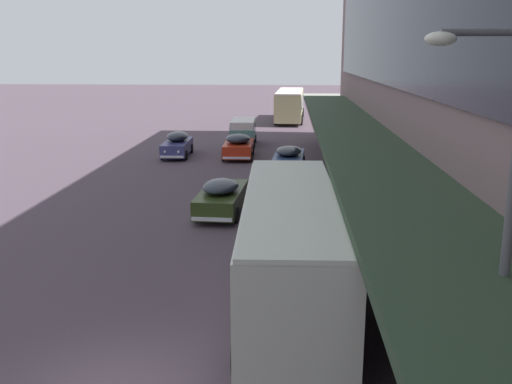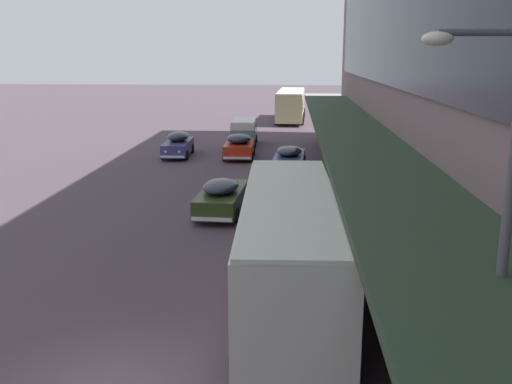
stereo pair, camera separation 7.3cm
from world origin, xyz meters
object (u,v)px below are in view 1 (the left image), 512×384
object	(u,v)px
transit_bus_kerbside_rear	(290,103)
street_lamp	(497,232)
sedan_lead_mid	(177,144)
vw_van	(243,131)
sedan_lead_near	(222,196)
sedan_trailing_near	(289,158)
transit_bus_kerbside_front	(291,247)
sedan_oncoming_front	(238,146)
pedestrian_at_kerb	(413,311)

from	to	relation	value
transit_bus_kerbside_rear	street_lamp	xyz separation A→B (m)	(3.02, -51.29, 2.43)
sedan_lead_mid	vw_van	bearing A→B (deg)	51.84
vw_van	street_lamp	xyz separation A→B (m)	(6.55, -34.96, 3.14)
sedan_lead_near	sedan_trailing_near	bearing A→B (deg)	73.29
transit_bus_kerbside_front	sedan_trailing_near	size ratio (longest dim) A/B	2.02
sedan_trailing_near	street_lamp	xyz separation A→B (m)	(3.07, -25.42, 3.50)
transit_bus_kerbside_rear	sedan_lead_near	bearing A→B (deg)	-94.76
sedan_trailing_near	sedan_lead_near	size ratio (longest dim) A/B	0.99
transit_bus_kerbside_front	sedan_lead_mid	distance (m)	25.06
sedan_lead_mid	vw_van	distance (m)	6.63
sedan_lead_near	vw_van	bearing A→B (deg)	91.70
sedan_oncoming_front	sedan_trailing_near	bearing A→B (deg)	-49.21
pedestrian_at_kerb	street_lamp	xyz separation A→B (m)	(0.27, -3.71, 3.05)
vw_van	street_lamp	world-z (taller)	street_lamp
sedan_oncoming_front	sedan_lead_near	xyz separation A→B (m)	(0.45, -13.60, -0.05)
transit_bus_kerbside_front	street_lamp	world-z (taller)	street_lamp
vw_van	transit_bus_kerbside_rear	bearing A→B (deg)	77.80
sedan_trailing_near	sedan_lead_near	bearing A→B (deg)	-106.71
sedan_lead_near	street_lamp	size ratio (longest dim) A/B	0.69
transit_bus_kerbside_rear	sedan_lead_mid	world-z (taller)	transit_bus_kerbside_rear
transit_bus_kerbside_front	vw_van	world-z (taller)	transit_bus_kerbside_front
sedan_oncoming_front	sedan_lead_near	world-z (taller)	sedan_oncoming_front
transit_bus_kerbside_rear	sedan_trailing_near	world-z (taller)	transit_bus_kerbside_rear
transit_bus_kerbside_front	street_lamp	distance (m)	7.03
sedan_trailing_near	vw_van	xyz separation A→B (m)	(-3.48, 9.54, 0.37)
transit_bus_kerbside_front	sedan_oncoming_front	world-z (taller)	transit_bus_kerbside_front
sedan_lead_near	vw_van	world-z (taller)	vw_van
transit_bus_kerbside_rear	sedan_lead_mid	size ratio (longest dim) A/B	2.42
sedan_lead_near	street_lamp	world-z (taller)	street_lamp
sedan_lead_near	vw_van	size ratio (longest dim) A/B	1.06
transit_bus_kerbside_front	street_lamp	bearing A→B (deg)	-63.04
sedan_lead_near	pedestrian_at_kerb	world-z (taller)	pedestrian_at_kerb
transit_bus_kerbside_front	transit_bus_kerbside_rear	size ratio (longest dim) A/B	0.85
sedan_trailing_near	pedestrian_at_kerb	world-z (taller)	pedestrian_at_kerb
sedan_trailing_near	sedan_lead_near	world-z (taller)	sedan_lead_near
sedan_trailing_near	sedan_lead_near	distance (m)	10.13
transit_bus_kerbside_rear	sedan_lead_mid	bearing A→B (deg)	-109.49
sedan_trailing_near	vw_van	size ratio (longest dim) A/B	1.05
transit_bus_kerbside_rear	sedan_lead_near	distance (m)	35.71
transit_bus_kerbside_rear	vw_van	size ratio (longest dim) A/B	2.48
vw_van	street_lamp	bearing A→B (deg)	-79.38
sedan_trailing_near	street_lamp	world-z (taller)	street_lamp
sedan_oncoming_front	sedan_lead_mid	world-z (taller)	sedan_lead_mid
sedan_trailing_near	vw_van	bearing A→B (deg)	110.06
street_lamp	transit_bus_kerbside_rear	bearing A→B (deg)	93.37
transit_bus_kerbside_front	sedan_lead_mid	world-z (taller)	transit_bus_kerbside_front
transit_bus_kerbside_front	pedestrian_at_kerb	distance (m)	3.58
sedan_lead_near	sedan_oncoming_front	bearing A→B (deg)	91.89
transit_bus_kerbside_rear	sedan_oncoming_front	bearing A→B (deg)	-98.82
pedestrian_at_kerb	vw_van	bearing A→B (deg)	101.37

